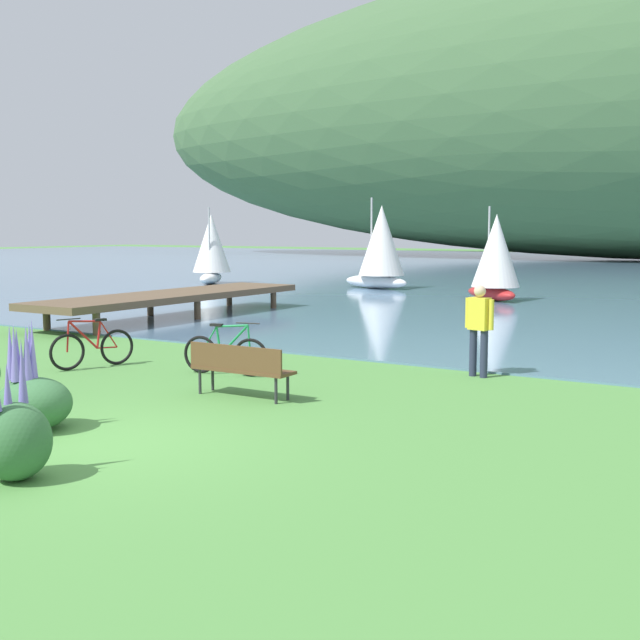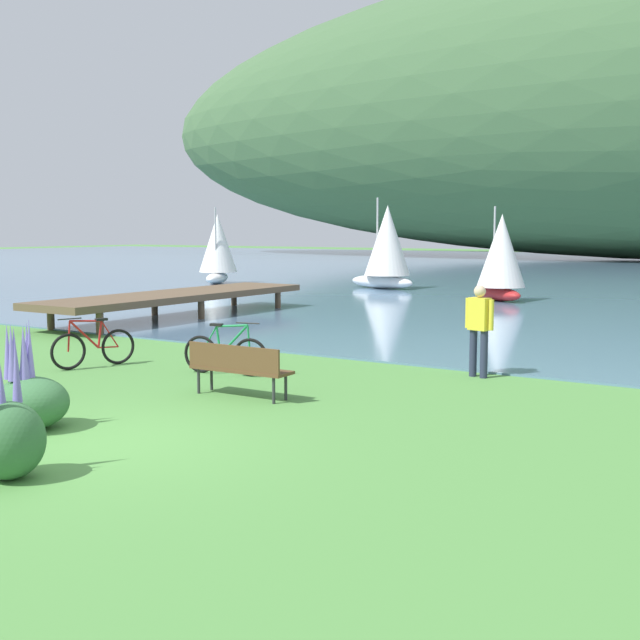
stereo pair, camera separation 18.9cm
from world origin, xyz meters
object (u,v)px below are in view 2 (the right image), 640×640
object	(u,v)px
bicycle_leaning_near_bench	(93,347)
sailboat_nearest_to_shore	(387,246)
bicycle_beside_path	(226,354)
sailboat_toward_hillside	(218,248)
sailboat_mid_bay	(501,256)
park_bench_near_camera	(238,366)
person_at_shoreline	(479,325)

from	to	relation	value
bicycle_leaning_near_bench	sailboat_nearest_to_shore	world-z (taller)	sailboat_nearest_to_shore
bicycle_leaning_near_bench	bicycle_beside_path	xyz separation A→B (m)	(2.75, 0.75, 0.00)
sailboat_toward_hillside	sailboat_mid_bay	bearing A→B (deg)	-7.90
park_bench_near_camera	person_at_shoreline	size ratio (longest dim) A/B	1.06
park_bench_near_camera	sailboat_mid_bay	distance (m)	19.19
park_bench_near_camera	bicycle_leaning_near_bench	bearing A→B (deg)	169.90
park_bench_near_camera	bicycle_beside_path	distance (m)	2.12
park_bench_near_camera	person_at_shoreline	distance (m)	4.66
bicycle_beside_path	sailboat_mid_bay	distance (m)	17.57
park_bench_near_camera	sailboat_toward_hillside	world-z (taller)	sailboat_toward_hillside
bicycle_beside_path	sailboat_nearest_to_shore	world-z (taller)	sailboat_nearest_to_shore
sailboat_nearest_to_shore	sailboat_mid_bay	xyz separation A→B (m)	(6.56, -3.27, -0.27)
park_bench_near_camera	sailboat_nearest_to_shore	distance (m)	24.05
park_bench_near_camera	sailboat_toward_hillside	bearing A→B (deg)	130.26
bicycle_beside_path	sailboat_toward_hillside	distance (m)	25.65
sailboat_nearest_to_shore	sailboat_mid_bay	distance (m)	7.33
bicycle_beside_path	sailboat_toward_hillside	bearing A→B (deg)	129.89
sailboat_nearest_to_shore	sailboat_mid_bay	size ratio (longest dim) A/B	1.16
park_bench_near_camera	bicycle_beside_path	bearing A→B (deg)	134.64
bicycle_leaning_near_bench	sailboat_nearest_to_shore	size ratio (longest dim) A/B	0.41
sailboat_nearest_to_shore	sailboat_toward_hillside	distance (m)	9.04
sailboat_nearest_to_shore	sailboat_mid_bay	bearing A→B (deg)	-26.54
person_at_shoreline	sailboat_mid_bay	size ratio (longest dim) A/B	0.48
sailboat_nearest_to_shore	sailboat_toward_hillside	size ratio (longest dim) A/B	1.10
sailboat_nearest_to_shore	person_at_shoreline	bearing A→B (deg)	-57.90
bicycle_beside_path	person_at_shoreline	world-z (taller)	person_at_shoreline
park_bench_near_camera	sailboat_mid_bay	size ratio (longest dim) A/B	0.51
sailboat_toward_hillside	sailboat_nearest_to_shore	bearing A→B (deg)	7.11
person_at_shoreline	sailboat_mid_bay	distance (m)	16.02
bicycle_leaning_near_bench	sailboat_toward_hillside	world-z (taller)	sailboat_toward_hillside
bicycle_leaning_near_bench	sailboat_nearest_to_shore	distance (m)	22.09
bicycle_beside_path	park_bench_near_camera	bearing A→B (deg)	-45.36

